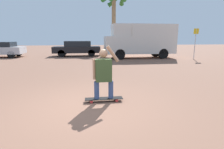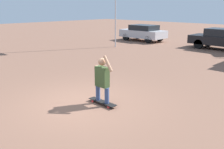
% 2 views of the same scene
% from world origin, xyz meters
% --- Properties ---
extents(ground_plane, '(80.00, 80.00, 0.00)m').
position_xyz_m(ground_plane, '(0.00, 0.00, 0.00)').
color(ground_plane, brown).
extents(skateboard, '(1.08, 0.24, 0.10)m').
position_xyz_m(skateboard, '(0.50, 0.36, 0.08)').
color(skateboard, black).
rests_on(skateboard, ground_plane).
extents(person_skateboarder, '(0.73, 0.23, 1.49)m').
position_xyz_m(person_skateboarder, '(0.49, 0.36, 0.87)').
color(person_skateboarder, '#384C7A').
rests_on(person_skateboarder, skateboard).
extents(parked_car_black, '(4.56, 1.86, 1.48)m').
position_xyz_m(parked_car_black, '(-0.93, 13.51, 0.79)').
color(parked_car_black, black).
rests_on(parked_car_black, ground_plane).
extents(parked_car_silver, '(4.03, 1.92, 1.42)m').
position_xyz_m(parked_car_silver, '(-7.94, 13.27, 0.76)').
color(parked_car_silver, black).
rests_on(parked_car_silver, ground_plane).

